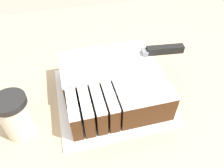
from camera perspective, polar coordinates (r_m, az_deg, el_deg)
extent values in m
cube|color=tan|center=(1.05, -0.35, -17.53)|extent=(1.40, 1.10, 0.90)
cube|color=white|center=(0.64, 0.00, -2.90)|extent=(0.31, 0.30, 0.01)
cube|color=#472814|center=(0.65, -1.15, 2.86)|extent=(0.27, 0.15, 0.08)
cube|color=white|center=(0.62, -1.20, 5.79)|extent=(0.27, 0.15, 0.01)
cube|color=#472814|center=(0.58, 8.11, -4.35)|extent=(0.14, 0.10, 0.08)
cube|color=white|center=(0.54, 8.55, -1.40)|extent=(0.14, 0.10, 0.01)
cube|color=#472814|center=(0.55, -9.77, -8.07)|extent=(0.02, 0.10, 0.08)
cube|color=white|center=(0.51, -10.33, -5.19)|extent=(0.02, 0.10, 0.01)
cube|color=#472814|center=(0.55, -6.62, -7.50)|extent=(0.02, 0.10, 0.08)
cube|color=white|center=(0.52, -6.99, -4.59)|extent=(0.02, 0.10, 0.01)
cube|color=#472814|center=(0.55, -3.48, -6.92)|extent=(0.02, 0.10, 0.08)
cube|color=white|center=(0.52, -3.68, -3.98)|extent=(0.02, 0.10, 0.01)
cube|color=#472814|center=(0.55, -0.39, -6.32)|extent=(0.02, 0.10, 0.08)
cube|color=white|center=(0.52, -0.41, -3.36)|extent=(0.02, 0.10, 0.01)
cube|color=silver|center=(0.63, -0.90, 7.04)|extent=(0.22, 0.05, 0.00)
cube|color=slate|center=(0.64, 8.48, 8.20)|extent=(0.02, 0.03, 0.02)
cube|color=black|center=(0.66, 13.65, 8.72)|extent=(0.11, 0.03, 0.02)
cylinder|color=beige|center=(0.57, -23.61, -8.12)|extent=(0.07, 0.07, 0.10)
cylinder|color=black|center=(0.53, -25.38, -4.19)|extent=(0.08, 0.08, 0.01)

